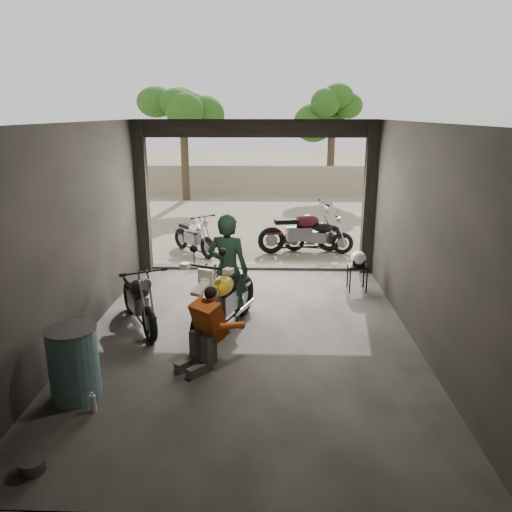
# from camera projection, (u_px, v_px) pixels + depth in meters

# --- Properties ---
(ground) EXTENTS (80.00, 80.00, 0.00)m
(ground) POSITION_uv_depth(u_px,v_px,m) (248.00, 339.00, 7.63)
(ground) COLOR #7A6D56
(ground) RESTS_ON ground
(garage) EXTENTS (7.00, 7.13, 3.20)m
(garage) POSITION_uv_depth(u_px,v_px,m) (250.00, 249.00, 7.80)
(garage) COLOR #2D2B28
(garage) RESTS_ON ground
(boundary_wall) EXTENTS (18.00, 0.30, 1.20)m
(boundary_wall) POSITION_uv_depth(u_px,v_px,m) (263.00, 180.00, 20.91)
(boundary_wall) COLOR gray
(boundary_wall) RESTS_ON ground
(tree_left) EXTENTS (2.20, 2.20, 5.60)m
(tree_left) POSITION_uv_depth(u_px,v_px,m) (182.00, 94.00, 18.61)
(tree_left) COLOR #382B1E
(tree_left) RESTS_ON ground
(tree_right) EXTENTS (2.20, 2.20, 5.00)m
(tree_right) POSITION_uv_depth(u_px,v_px,m) (333.00, 106.00, 20.01)
(tree_right) COLOR #382B1E
(tree_right) RESTS_ON ground
(main_bike) EXTENTS (1.38, 2.02, 1.25)m
(main_bike) POSITION_uv_depth(u_px,v_px,m) (225.00, 294.00, 7.74)
(main_bike) COLOR #F4E2CE
(main_bike) RESTS_ON ground
(left_bike) EXTENTS (1.34, 1.72, 1.08)m
(left_bike) POSITION_uv_depth(u_px,v_px,m) (138.00, 295.00, 7.91)
(left_bike) COLOR black
(left_bike) RESTS_ON ground
(outside_bike_a) EXTENTS (1.44, 1.52, 1.01)m
(outside_bike_a) POSITION_uv_depth(u_px,v_px,m) (194.00, 233.00, 12.09)
(outside_bike_a) COLOR black
(outside_bike_a) RESTS_ON ground
(outside_bike_b) EXTENTS (1.96, 1.08, 1.26)m
(outside_bike_b) POSITION_uv_depth(u_px,v_px,m) (301.00, 228.00, 12.14)
(outside_bike_b) COLOR #47111B
(outside_bike_b) RESTS_ON ground
(outside_bike_c) EXTENTS (1.58, 0.88, 1.01)m
(outside_bike_c) POSITION_uv_depth(u_px,v_px,m) (318.00, 232.00, 12.18)
(outside_bike_c) COLOR black
(outside_bike_c) RESTS_ON ground
(rider) EXTENTS (0.75, 0.58, 1.82)m
(rider) POSITION_uv_depth(u_px,v_px,m) (228.00, 270.00, 7.96)
(rider) COLOR #172E23
(rider) RESTS_ON ground
(mechanic) EXTENTS (0.90, 0.93, 1.08)m
(mechanic) POSITION_uv_depth(u_px,v_px,m) (203.00, 331.00, 6.61)
(mechanic) COLOR #D55F1C
(mechanic) RESTS_ON ground
(stool) EXTENTS (0.38, 0.38, 0.52)m
(stool) POSITION_uv_depth(u_px,v_px,m) (357.00, 269.00, 9.55)
(stool) COLOR black
(stool) RESTS_ON ground
(helmet) EXTENTS (0.38, 0.39, 0.28)m
(helmet) POSITION_uv_depth(u_px,v_px,m) (358.00, 258.00, 9.47)
(helmet) COLOR white
(helmet) RESTS_ON stool
(oil_drum) EXTENTS (0.77, 0.77, 0.90)m
(oil_drum) POSITION_uv_depth(u_px,v_px,m) (74.00, 364.00, 5.92)
(oil_drum) COLOR slate
(oil_drum) RESTS_ON ground
(sign_post) EXTENTS (0.89, 0.08, 2.67)m
(sign_post) POSITION_uv_depth(u_px,v_px,m) (410.00, 193.00, 9.59)
(sign_post) COLOR black
(sign_post) RESTS_ON ground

